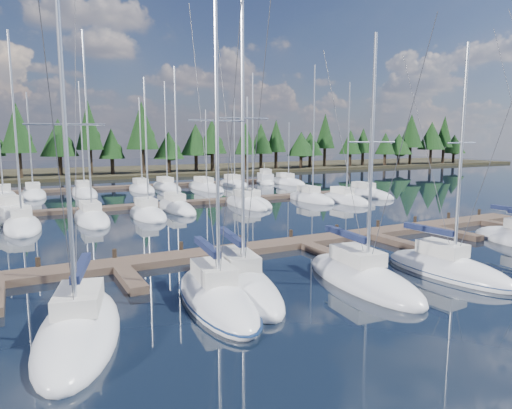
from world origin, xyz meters
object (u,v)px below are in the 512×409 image
front_sailboat_2 (240,282)px  main_dock (304,244)px  front_sailboat_4 (447,269)px  front_sailboat_0 (79,330)px  front_sailboat_1 (216,297)px  motor_yacht_left (8,217)px  motor_yacht_right (265,181)px  front_sailboat_3 (361,278)px

front_sailboat_2 → main_dock: bearing=36.8°
front_sailboat_4 → front_sailboat_0: bearing=177.2°
front_sailboat_1 → motor_yacht_left: bearing=107.3°
main_dock → motor_yacht_left: size_ratio=5.37×
front_sailboat_1 → front_sailboat_4: front_sailboat_1 is taller
front_sailboat_4 → motor_yacht_right: size_ratio=1.57×
front_sailboat_1 → front_sailboat_4: bearing=-7.9°
front_sailboat_4 → motor_yacht_left: 35.40m
motor_yacht_left → main_dock: bearing=-48.4°
main_dock → front_sailboat_2: size_ratio=2.98×
front_sailboat_0 → front_sailboat_4: (18.39, -0.90, -0.00)m
main_dock → front_sailboat_1: size_ratio=3.05×
front_sailboat_1 → motor_yacht_right: size_ratio=1.78×
main_dock → front_sailboat_2: front_sailboat_2 is taller
main_dock → front_sailboat_0: 16.97m
motor_yacht_left → front_sailboat_4: bearing=-53.7°
front_sailboat_0 → motor_yacht_right: front_sailboat_0 is taller
motor_yacht_right → front_sailboat_4: bearing=-107.9°
main_dock → motor_yacht_right: size_ratio=5.44×
front_sailboat_1 → front_sailboat_3: size_ratio=1.13×
main_dock → front_sailboat_2: 9.26m
front_sailboat_1 → front_sailboat_4: 12.73m
front_sailboat_3 → motor_yacht_right: bearing=66.4°
front_sailboat_3 → front_sailboat_4: bearing=-10.7°
front_sailboat_1 → motor_yacht_right: (28.24, 46.57, 0.14)m
motor_yacht_left → front_sailboat_0: bearing=-84.8°
front_sailboat_2 → front_sailboat_4: (10.75, -3.16, -0.01)m
main_dock → front_sailboat_3: bearing=-102.6°
front_sailboat_0 → front_sailboat_2: size_ratio=0.95×
main_dock → front_sailboat_3: 7.94m
front_sailboat_2 → front_sailboat_4: bearing=-16.4°
front_sailboat_0 → motor_yacht_left: front_sailboat_0 is taller
main_dock → front_sailboat_4: size_ratio=3.46×
front_sailboat_0 → front_sailboat_3: bearing=0.2°
front_sailboat_0 → front_sailboat_1: size_ratio=0.97×
front_sailboat_3 → front_sailboat_4: size_ratio=1.01×
front_sailboat_0 → front_sailboat_1: (5.78, 0.86, 0.00)m
front_sailboat_3 → motor_yacht_left: 31.84m
front_sailboat_3 → front_sailboat_1: bearing=173.9°
main_dock → front_sailboat_4: front_sailboat_4 is taller
main_dock → front_sailboat_1: front_sailboat_1 is taller
front_sailboat_3 → motor_yacht_left: front_sailboat_3 is taller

